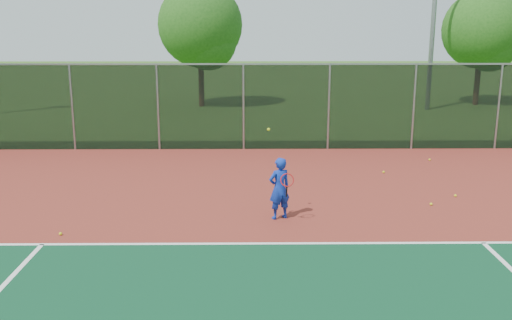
# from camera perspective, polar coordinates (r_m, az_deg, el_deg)

# --- Properties ---
(ground) EXTENTS (120.00, 120.00, 0.00)m
(ground) POSITION_cam_1_polar(r_m,az_deg,el_deg) (9.44, 17.10, -14.92)
(ground) COLOR #2F5D1A
(ground) RESTS_ON ground
(court_apron) EXTENTS (30.00, 20.00, 0.02)m
(court_apron) POSITION_cam_1_polar(r_m,az_deg,el_deg) (11.16, 14.02, -10.07)
(court_apron) COLOR maroon
(court_apron) RESTS_ON ground
(fence_back) EXTENTS (30.00, 0.06, 3.03)m
(fence_back) POSITION_cam_1_polar(r_m,az_deg,el_deg) (20.27, 7.29, 5.39)
(fence_back) COLOR black
(fence_back) RESTS_ON court_apron
(tennis_player) EXTENTS (0.62, 0.68, 2.10)m
(tennis_player) POSITION_cam_1_polar(r_m,az_deg,el_deg) (12.99, 2.36, -2.84)
(tennis_player) COLOR #112FA5
(tennis_player) RESTS_ON court_apron
(practice_ball_0) EXTENTS (0.07, 0.07, 0.07)m
(practice_ball_0) POSITION_cam_1_polar(r_m,az_deg,el_deg) (14.74, 17.11, -4.24)
(practice_ball_0) COLOR #CFD218
(practice_ball_0) RESTS_ON court_apron
(practice_ball_3) EXTENTS (0.07, 0.07, 0.07)m
(practice_ball_3) POSITION_cam_1_polar(r_m,az_deg,el_deg) (15.64, 19.32, -3.38)
(practice_ball_3) COLOR #CFD218
(practice_ball_3) RESTS_ON court_apron
(practice_ball_5) EXTENTS (0.07, 0.07, 0.07)m
(practice_ball_5) POSITION_cam_1_polar(r_m,az_deg,el_deg) (12.86, -18.96, -6.99)
(practice_ball_5) COLOR #CFD218
(practice_ball_5) RESTS_ON court_apron
(practice_ball_6) EXTENTS (0.07, 0.07, 0.07)m
(practice_ball_6) POSITION_cam_1_polar(r_m,az_deg,el_deg) (17.50, 12.64, -1.18)
(practice_ball_6) COLOR #CFD218
(practice_ball_6) RESTS_ON court_apron
(practice_ball_7) EXTENTS (0.07, 0.07, 0.07)m
(practice_ball_7) POSITION_cam_1_polar(r_m,az_deg,el_deg) (19.46, 16.97, 0.04)
(practice_ball_7) COLOR #CFD218
(practice_ball_7) RESTS_ON court_apron
(tree_back_left) EXTENTS (4.45, 4.45, 6.54)m
(tree_back_left) POSITION_cam_1_polar(r_m,az_deg,el_deg) (30.78, -5.44, 12.94)
(tree_back_left) COLOR #382414
(tree_back_left) RESTS_ON ground
(tree_back_mid) EXTENTS (4.18, 4.18, 6.14)m
(tree_back_mid) POSITION_cam_1_polar(r_m,az_deg,el_deg) (33.58, 21.83, 11.67)
(tree_back_mid) COLOR #382414
(tree_back_mid) RESTS_ON ground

